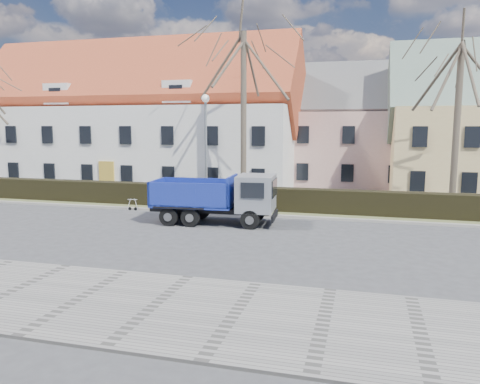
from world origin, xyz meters
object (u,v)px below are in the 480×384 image
(cart_frame, at_px, (129,204))
(parked_car_a, at_px, (186,185))
(dump_truck, at_px, (210,198))
(streetlight, at_px, (206,150))

(cart_frame, distance_m, parked_car_a, 6.82)
(cart_frame, relative_size, parked_car_a, 0.21)
(parked_car_a, bearing_deg, dump_truck, -140.53)
(streetlight, bearing_deg, dump_truck, -68.86)
(dump_truck, height_order, parked_car_a, dump_truck)
(cart_frame, xyz_separation_m, parked_car_a, (0.82, 6.76, 0.28))
(dump_truck, relative_size, streetlight, 0.95)
(cart_frame, bearing_deg, parked_car_a, 83.12)
(dump_truck, xyz_separation_m, cart_frame, (-5.63, 2.18, -0.90))
(streetlight, relative_size, cart_frame, 8.36)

